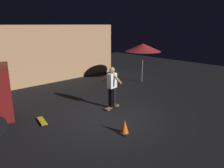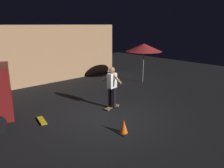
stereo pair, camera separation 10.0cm
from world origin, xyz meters
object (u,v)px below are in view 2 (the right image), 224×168
skater (112,84)px  traffic_cone (124,127)px  patio_umbrella (144,48)px  skateboard_ridden (112,107)px  skateboard_spare (42,121)px

skater → traffic_cone: (-1.17, -1.86, -0.83)m
patio_umbrella → skateboard_ridden: bearing=-155.4°
skateboard_spare → patio_umbrella: bearing=10.1°
patio_umbrella → skateboard_spare: 7.38m
patio_umbrella → skateboard_ridden: size_ratio=2.88×
patio_umbrella → skater: size_ratio=1.38×
skater → traffic_cone: size_ratio=3.63×
skateboard_spare → skater: (2.75, -0.69, 0.98)m
skateboard_ridden → traffic_cone: 2.21m
patio_umbrella → traffic_cone: bearing=-144.9°
skater → skateboard_ridden: bearing=90.0°
skateboard_ridden → skateboard_spare: 2.84m
patio_umbrella → skateboard_spare: size_ratio=2.86×
skateboard_ridden → skater: skater is taller
skateboard_ridden → traffic_cone: (-1.17, -1.86, 0.16)m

